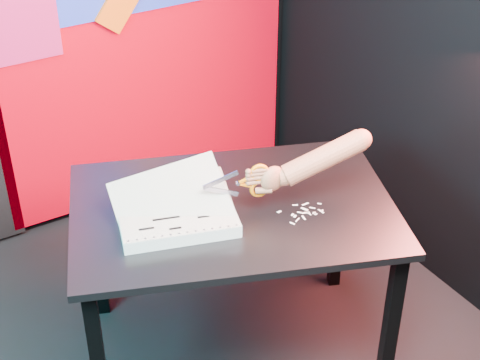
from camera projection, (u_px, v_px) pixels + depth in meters
room at (144, 114)px, 2.09m from camera, size 3.01×3.01×2.71m
backdrop at (27, 59)px, 3.38m from camera, size 2.88×0.05×2.08m
work_table at (233, 225)px, 2.80m from camera, size 1.41×1.18×0.75m
printout_stack at (176, 215)px, 2.65m from camera, size 0.49×0.41×0.22m
scissors at (255, 181)px, 2.65m from camera, size 0.24×0.09×0.14m
hand_forearm at (315, 161)px, 2.66m from camera, size 0.44×0.18×0.21m
paper_clippings at (304, 212)px, 2.72m from camera, size 0.17×0.11×0.00m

